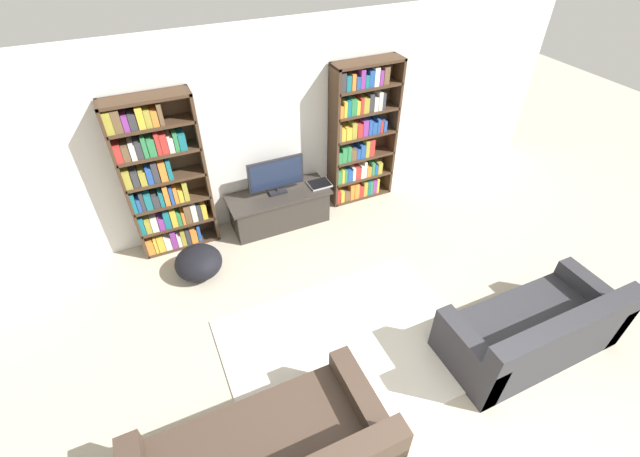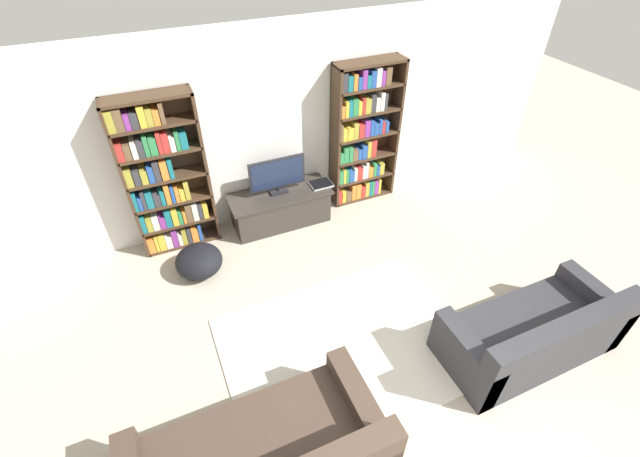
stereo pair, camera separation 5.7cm
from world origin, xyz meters
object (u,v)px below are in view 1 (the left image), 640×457
(laptop, at_px, (320,184))
(bookshelf_left, at_px, (162,181))
(television, at_px, (276,175))
(bookshelf_right, at_px, (360,136))
(tv_stand, at_px, (279,208))
(beanbag_ottoman, at_px, (199,262))
(couch_right_sofa, at_px, (533,332))

(laptop, bearing_deg, bookshelf_left, 174.60)
(television, height_order, laptop, television)
(bookshelf_right, relative_size, tv_stand, 1.47)
(bookshelf_right, relative_size, laptop, 6.82)
(laptop, xyz_separation_m, beanbag_ottoman, (-1.85, -0.51, -0.32))
(bookshelf_left, bearing_deg, tv_stand, -6.17)
(tv_stand, bearing_deg, bookshelf_right, 6.62)
(bookshelf_right, height_order, beanbag_ottoman, bookshelf_right)
(beanbag_ottoman, bearing_deg, bookshelf_left, 101.78)
(tv_stand, bearing_deg, bookshelf_left, 173.83)
(bookshelf_left, xyz_separation_m, laptop, (2.00, -0.19, -0.49))
(bookshelf_left, xyz_separation_m, tv_stand, (1.40, -0.15, -0.75))
(television, xyz_separation_m, couch_right_sofa, (1.60, -3.08, -0.49))
(couch_right_sofa, bearing_deg, bookshelf_left, 133.16)
(television, height_order, beanbag_ottoman, television)
(television, distance_m, beanbag_ottoman, 1.50)
(bookshelf_right, distance_m, television, 1.33)
(bookshelf_right, xyz_separation_m, tv_stand, (-1.30, -0.15, -0.76))
(television, height_order, couch_right_sofa, television)
(television, distance_m, couch_right_sofa, 3.51)
(tv_stand, bearing_deg, laptop, -3.59)
(couch_right_sofa, bearing_deg, beanbag_ottoman, 138.77)
(tv_stand, distance_m, laptop, 0.65)
(tv_stand, xyz_separation_m, laptop, (0.60, -0.04, 0.26))
(television, bearing_deg, bookshelf_left, 175.35)
(television, relative_size, couch_right_sofa, 0.42)
(tv_stand, relative_size, laptop, 4.65)
(bookshelf_left, distance_m, bookshelf_right, 2.70)
(bookshelf_left, height_order, beanbag_ottoman, bookshelf_left)
(couch_right_sofa, relative_size, beanbag_ottoman, 3.19)
(bookshelf_left, bearing_deg, couch_right_sofa, -46.84)
(laptop, height_order, couch_right_sofa, couch_right_sofa)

